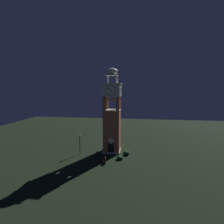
{
  "coord_description": "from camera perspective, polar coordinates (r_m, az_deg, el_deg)",
  "views": [
    {
      "loc": [
        5.09,
        -34.03,
        12.09
      ],
      "look_at": [
        0.0,
        0.0,
        7.75
      ],
      "focal_mm": 29.34,
      "sensor_mm": 36.0,
      "label": 1
    }
  ],
  "objects": [
    {
      "name": "clock_tower",
      "position": [
        34.83,
        -0.0,
        -1.82
      ],
      "size": [
        3.63,
        3.63,
        16.17
      ],
      "color": "#AD5B42",
      "rests_on": "ground"
    },
    {
      "name": "park_bench",
      "position": [
        31.25,
        -2.25,
        -14.62
      ],
      "size": [
        0.76,
        1.66,
        0.95
      ],
      "color": "brown",
      "rests_on": "ground"
    },
    {
      "name": "ground",
      "position": [
        36.47,
        0.0,
        -12.18
      ],
      "size": [
        80.0,
        80.0,
        0.0
      ],
      "primitive_type": "plane",
      "color": "black"
    },
    {
      "name": "trash_bin",
      "position": [
        34.11,
        -4.55,
        -12.88
      ],
      "size": [
        0.52,
        0.52,
        0.8
      ],
      "primitive_type": "cylinder",
      "color": "#2D2D33",
      "rests_on": "ground"
    },
    {
      "name": "lamp_post",
      "position": [
        34.78,
        -10.03,
        -8.82
      ],
      "size": [
        0.36,
        0.36,
        3.68
      ],
      "color": "black",
      "rests_on": "ground"
    },
    {
      "name": "shrub_near_entry",
      "position": [
        34.71,
        4.49,
        -12.56
      ],
      "size": [
        1.24,
        1.24,
        0.76
      ],
      "primitive_type": "ellipsoid",
      "color": "#234C28",
      "rests_on": "ground"
    },
    {
      "name": "shrub_left_of_tower",
      "position": [
        32.64,
        2.52,
        -13.96
      ],
      "size": [
        1.18,
        1.18,
        0.64
      ],
      "primitive_type": "ellipsoid",
      "color": "#234C28",
      "rests_on": "ground"
    }
  ]
}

